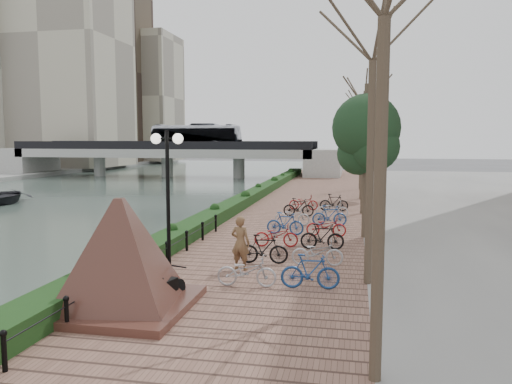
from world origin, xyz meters
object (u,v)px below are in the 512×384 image
(lamppost, at_px, (167,171))
(granite_monument, at_px, (121,253))
(pedestrian, at_px, (240,243))
(boat, at_px, (4,196))
(motorcycle, at_px, (164,288))

(lamppost, bearing_deg, granite_monument, -90.99)
(lamppost, height_order, pedestrian, lamppost)
(granite_monument, bearing_deg, boat, 133.36)
(motorcycle, xyz_separation_m, pedestrian, (1.09, 3.84, 0.42))
(motorcycle, distance_m, boat, 28.99)
(pedestrian, bearing_deg, boat, -25.58)
(granite_monument, relative_size, boat, 1.08)
(pedestrian, bearing_deg, granite_monument, 75.77)
(granite_monument, distance_m, pedestrian, 4.72)
(granite_monument, height_order, motorcycle, granite_monument)
(motorcycle, height_order, boat, motorcycle)
(lamppost, relative_size, boat, 0.92)
(granite_monument, xyz_separation_m, lamppost, (0.05, 3.10, 1.85))
(granite_monument, relative_size, lamppost, 1.18)
(boat, bearing_deg, lamppost, -70.09)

